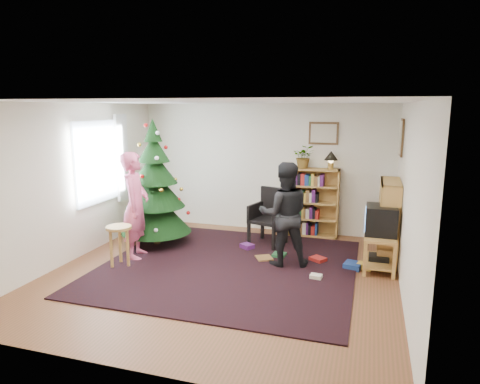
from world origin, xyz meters
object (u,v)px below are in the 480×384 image
(picture_right, at_px, (402,137))
(person_standing, at_px, (136,206))
(christmas_tree, at_px, (155,193))
(table_lamp, at_px, (331,157))
(armchair, at_px, (269,214))
(bookshelf_right, at_px, (388,220))
(potted_plant, at_px, (304,157))
(person_by_chair, at_px, (284,214))
(picture_back, at_px, (324,133))
(crt_tv, at_px, (381,220))
(stool, at_px, (119,235))
(bookshelf_back, at_px, (313,202))
(tv_stand, at_px, (379,248))

(picture_right, bearing_deg, person_standing, -159.99)
(christmas_tree, height_order, person_standing, christmas_tree)
(christmas_tree, bearing_deg, table_lamp, 25.46)
(armchair, bearing_deg, bookshelf_right, 6.36)
(armchair, relative_size, potted_plant, 2.32)
(christmas_tree, distance_m, person_by_chair, 2.40)
(picture_back, distance_m, christmas_tree, 3.28)
(crt_tv, xyz_separation_m, potted_plant, (-1.40, 1.44, 0.75))
(person_standing, height_order, table_lamp, person_standing)
(picture_back, bearing_deg, bookshelf_right, -44.38)
(picture_right, height_order, armchair, picture_right)
(person_by_chair, height_order, potted_plant, potted_plant)
(crt_tv, xyz_separation_m, stool, (-3.83, -1.08, -0.27))
(picture_back, relative_size, christmas_tree, 0.24)
(bookshelf_back, relative_size, table_lamp, 3.83)
(bookshelf_right, height_order, table_lamp, table_lamp)
(picture_right, distance_m, person_by_chair, 2.31)
(person_standing, distance_m, person_by_chair, 2.40)
(crt_tv, xyz_separation_m, table_lamp, (-0.90, 1.44, 0.76))
(christmas_tree, height_order, bookshelf_back, christmas_tree)
(picture_right, xyz_separation_m, person_standing, (-4.05, -1.47, -1.08))
(armchair, distance_m, person_by_chair, 1.12)
(bookshelf_back, bearing_deg, potted_plant, 180.00)
(stool, height_order, table_lamp, table_lamp)
(person_standing, height_order, potted_plant, person_standing)
(picture_back, distance_m, crt_tv, 2.24)
(bookshelf_back, xyz_separation_m, bookshelf_right, (1.32, -1.03, 0.00))
(stool, bearing_deg, armchair, 42.74)
(person_by_chair, bearing_deg, tv_stand, 174.13)
(christmas_tree, relative_size, person_by_chair, 1.38)
(picture_back, xyz_separation_m, christmas_tree, (-2.73, -1.51, -1.01))
(picture_back, relative_size, bookshelf_right, 0.42)
(christmas_tree, bearing_deg, picture_right, 11.01)
(crt_tv, height_order, person_standing, person_standing)
(stool, distance_m, person_standing, 0.59)
(crt_tv, height_order, stool, crt_tv)
(table_lamp, bearing_deg, stool, -139.32)
(christmas_tree, height_order, bookshelf_right, christmas_tree)
(bookshelf_right, bearing_deg, stool, 110.61)
(bookshelf_back, bearing_deg, stool, -136.24)
(christmas_tree, relative_size, potted_plant, 5.16)
(bookshelf_right, bearing_deg, picture_right, -17.07)
(picture_back, height_order, person_standing, picture_back)
(bookshelf_back, relative_size, stool, 2.02)
(tv_stand, xyz_separation_m, person_standing, (-3.79, -0.62, 0.55))
(crt_tv, height_order, table_lamp, table_lamp)
(christmas_tree, relative_size, tv_stand, 2.69)
(tv_stand, relative_size, stool, 1.29)
(bookshelf_right, distance_m, person_by_chair, 1.69)
(bookshelf_back, distance_m, person_standing, 3.32)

